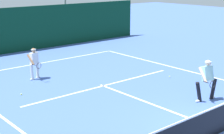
{
  "coord_description": "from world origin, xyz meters",
  "views": [
    {
      "loc": [
        -9.37,
        -5.47,
        4.87
      ],
      "look_at": [
        0.04,
        5.64,
        1.0
      ],
      "focal_mm": 55.18,
      "sensor_mm": 36.0,
      "label": 1
    }
  ],
  "objects_px": {
    "player_near": "(207,78)",
    "tennis_ball": "(21,94)",
    "tennis_ball_extra": "(170,77)",
    "player_far": "(34,62)"
  },
  "relations": [
    {
      "from": "player_near",
      "to": "tennis_ball",
      "type": "relative_size",
      "value": 25.42
    },
    {
      "from": "player_near",
      "to": "tennis_ball",
      "type": "xyz_separation_m",
      "value": [
        -5.4,
        5.4,
        -0.89
      ]
    },
    {
      "from": "player_near",
      "to": "tennis_ball_extra",
      "type": "height_order",
      "value": "player_near"
    },
    {
      "from": "player_far",
      "to": "tennis_ball_extra",
      "type": "xyz_separation_m",
      "value": [
        5.22,
        -4.05,
        -0.8
      ]
    },
    {
      "from": "player_near",
      "to": "player_far",
      "type": "distance_m",
      "value": 8.09
    },
    {
      "from": "tennis_ball",
      "to": "tennis_ball_extra",
      "type": "distance_m",
      "value": 7.18
    },
    {
      "from": "player_far",
      "to": "tennis_ball",
      "type": "relative_size",
      "value": 23.25
    },
    {
      "from": "tennis_ball",
      "to": "tennis_ball_extra",
      "type": "relative_size",
      "value": 1.0
    },
    {
      "from": "player_far",
      "to": "tennis_ball_extra",
      "type": "height_order",
      "value": "player_far"
    },
    {
      "from": "tennis_ball",
      "to": "tennis_ball_extra",
      "type": "height_order",
      "value": "same"
    }
  ]
}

